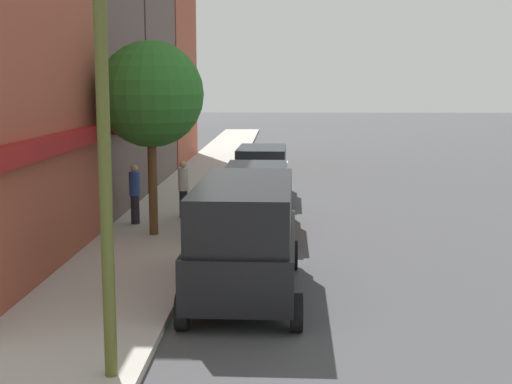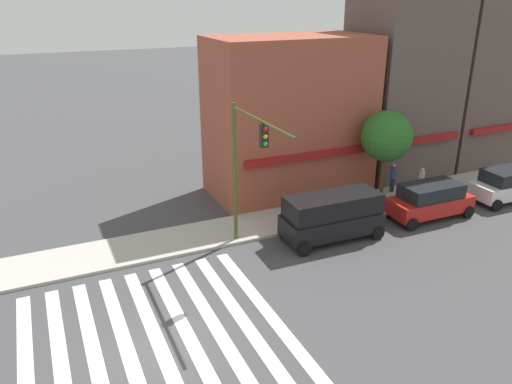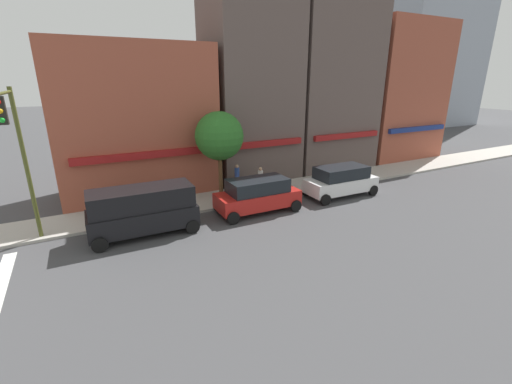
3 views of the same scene
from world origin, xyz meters
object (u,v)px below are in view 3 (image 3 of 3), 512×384
(van_black, at_px, (143,209))
(pedestrian_white_shirt, at_px, (260,180))
(street_tree, at_px, (219,136))
(suv_red, at_px, (258,195))
(traffic_signal, at_px, (17,144))
(pedestrian_blue_shirt, at_px, (237,177))
(suv_white, at_px, (341,180))

(van_black, bearing_deg, pedestrian_white_shirt, 17.96)
(street_tree, bearing_deg, pedestrian_white_shirt, -11.07)
(suv_red, distance_m, street_tree, 4.21)
(van_black, bearing_deg, street_tree, 29.67)
(traffic_signal, xyz_separation_m, pedestrian_white_shirt, (12.10, 1.93, -3.68))
(van_black, relative_size, street_tree, 0.95)
(street_tree, bearing_deg, pedestrian_blue_shirt, 29.01)
(suv_white, bearing_deg, van_black, -178.91)
(suv_red, distance_m, pedestrian_white_shirt, 2.72)
(pedestrian_white_shirt, bearing_deg, street_tree, 129.96)
(van_black, xyz_separation_m, suv_red, (6.23, 0.00, -0.25))
(traffic_signal, height_order, van_black, traffic_signal)
(van_black, height_order, suv_red, van_black)
(van_black, xyz_separation_m, pedestrian_blue_shirt, (6.63, 3.62, -0.21))
(traffic_signal, relative_size, pedestrian_white_shirt, 3.90)
(pedestrian_blue_shirt, bearing_deg, suv_red, 87.30)
(suv_white, distance_m, pedestrian_blue_shirt, 6.68)
(traffic_signal, xyz_separation_m, suv_white, (16.69, -0.38, -3.72))
(suv_red, relative_size, pedestrian_blue_shirt, 2.67)
(suv_red, relative_size, suv_white, 1.00)
(van_black, xyz_separation_m, pedestrian_white_shirt, (7.66, 2.31, -0.21))
(van_black, relative_size, pedestrian_blue_shirt, 2.85)
(street_tree, bearing_deg, suv_red, -69.02)
(pedestrian_blue_shirt, distance_m, pedestrian_white_shirt, 1.66)
(pedestrian_blue_shirt, height_order, pedestrian_white_shirt, same)
(traffic_signal, distance_m, suv_red, 11.31)
(pedestrian_white_shirt, bearing_deg, pedestrian_blue_shirt, 89.29)
(suv_white, relative_size, street_tree, 0.90)
(traffic_signal, bearing_deg, pedestrian_blue_shirt, 16.31)
(pedestrian_white_shirt, xyz_separation_m, street_tree, (-2.50, 0.49, 2.91))
(traffic_signal, relative_size, pedestrian_blue_shirt, 3.90)
(pedestrian_blue_shirt, relative_size, pedestrian_white_shirt, 1.00)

